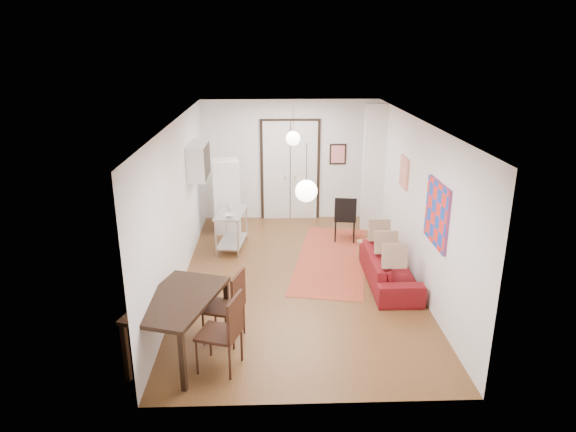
{
  "coord_description": "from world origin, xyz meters",
  "views": [
    {
      "loc": [
        -0.48,
        -8.64,
        4.15
      ],
      "look_at": [
        -0.18,
        -0.09,
        1.25
      ],
      "focal_mm": 32.0,
      "sensor_mm": 36.0,
      "label": 1
    }
  ],
  "objects_px": {
    "coffee_table": "(380,244)",
    "fridge": "(226,196)",
    "dining_chair_near": "(224,297)",
    "black_side_chair": "(345,212)",
    "dining_chair_far": "(219,322)",
    "dining_table": "(179,304)",
    "sofa": "(390,269)",
    "kitchen_counter": "(232,226)"
  },
  "relations": [
    {
      "from": "kitchen_counter",
      "to": "fridge",
      "type": "bearing_deg",
      "value": 107.64
    },
    {
      "from": "dining_table",
      "to": "black_side_chair",
      "type": "relative_size",
      "value": 1.75
    },
    {
      "from": "dining_table",
      "to": "black_side_chair",
      "type": "bearing_deg",
      "value": 56.63
    },
    {
      "from": "dining_chair_far",
      "to": "black_side_chair",
      "type": "distance_m",
      "value": 5.19
    },
    {
      "from": "sofa",
      "to": "dining_table",
      "type": "bearing_deg",
      "value": 121.92
    },
    {
      "from": "dining_chair_near",
      "to": "dining_table",
      "type": "bearing_deg",
      "value": -33.59
    },
    {
      "from": "coffee_table",
      "to": "fridge",
      "type": "distance_m",
      "value": 3.67
    },
    {
      "from": "dining_table",
      "to": "dining_chair_near",
      "type": "distance_m",
      "value": 0.75
    },
    {
      "from": "kitchen_counter",
      "to": "fridge",
      "type": "relative_size",
      "value": 0.67
    },
    {
      "from": "dining_chair_near",
      "to": "dining_chair_far",
      "type": "bearing_deg",
      "value": 17.26
    },
    {
      "from": "coffee_table",
      "to": "fridge",
      "type": "bearing_deg",
      "value": 151.51
    },
    {
      "from": "dining_chair_near",
      "to": "black_side_chair",
      "type": "distance_m",
      "value": 4.57
    },
    {
      "from": "dining_chair_far",
      "to": "black_side_chair",
      "type": "relative_size",
      "value": 1.06
    },
    {
      "from": "sofa",
      "to": "dining_chair_near",
      "type": "distance_m",
      "value": 3.28
    },
    {
      "from": "dining_chair_near",
      "to": "sofa",
      "type": "bearing_deg",
      "value": 136.94
    },
    {
      "from": "coffee_table",
      "to": "fridge",
      "type": "height_order",
      "value": "fridge"
    },
    {
      "from": "coffee_table",
      "to": "dining_table",
      "type": "relative_size",
      "value": 0.51
    },
    {
      "from": "sofa",
      "to": "dining_table",
      "type": "relative_size",
      "value": 1.12
    },
    {
      "from": "coffee_table",
      "to": "black_side_chair",
      "type": "distance_m",
      "value": 1.32
    },
    {
      "from": "fridge",
      "to": "dining_table",
      "type": "xyz_separation_m",
      "value": [
        -0.26,
        -4.97,
        -0.06
      ]
    },
    {
      "from": "dining_table",
      "to": "sofa",
      "type": "bearing_deg",
      "value": 31.41
    },
    {
      "from": "fridge",
      "to": "dining_chair_near",
      "type": "xyz_separation_m",
      "value": [
        0.31,
        -4.5,
        -0.21
      ]
    },
    {
      "from": "sofa",
      "to": "fridge",
      "type": "xyz_separation_m",
      "value": [
        -3.14,
        2.89,
        0.55
      ]
    },
    {
      "from": "coffee_table",
      "to": "black_side_chair",
      "type": "bearing_deg",
      "value": 115.52
    },
    {
      "from": "coffee_table",
      "to": "dining_chair_far",
      "type": "distance_m",
      "value": 4.53
    },
    {
      "from": "fridge",
      "to": "dining_chair_near",
      "type": "relative_size",
      "value": 1.55
    },
    {
      "from": "fridge",
      "to": "black_side_chair",
      "type": "bearing_deg",
      "value": -20.16
    },
    {
      "from": "kitchen_counter",
      "to": "fridge",
      "type": "distance_m",
      "value": 1.15
    },
    {
      "from": "kitchen_counter",
      "to": "black_side_chair",
      "type": "bearing_deg",
      "value": 20.06
    },
    {
      "from": "dining_chair_far",
      "to": "dining_table",
      "type": "bearing_deg",
      "value": -95.61
    },
    {
      "from": "kitchen_counter",
      "to": "dining_chair_near",
      "type": "distance_m",
      "value": 3.42
    },
    {
      "from": "kitchen_counter",
      "to": "dining_chair_near",
      "type": "height_order",
      "value": "dining_chair_near"
    },
    {
      "from": "fridge",
      "to": "dining_chair_far",
      "type": "height_order",
      "value": "fridge"
    },
    {
      "from": "dining_table",
      "to": "fridge",
      "type": "bearing_deg",
      "value": 87.0
    },
    {
      "from": "sofa",
      "to": "coffee_table",
      "type": "bearing_deg",
      "value": -2.08
    },
    {
      "from": "dining_table",
      "to": "dining_chair_far",
      "type": "relative_size",
      "value": 1.64
    },
    {
      "from": "coffee_table",
      "to": "dining_chair_far",
      "type": "height_order",
      "value": "dining_chair_far"
    },
    {
      "from": "coffee_table",
      "to": "dining_table",
      "type": "bearing_deg",
      "value": -136.88
    },
    {
      "from": "dining_table",
      "to": "dining_chair_near",
      "type": "bearing_deg",
      "value": 39.15
    },
    {
      "from": "kitchen_counter",
      "to": "fridge",
      "type": "height_order",
      "value": "fridge"
    },
    {
      "from": "kitchen_counter",
      "to": "dining_chair_far",
      "type": "xyz_separation_m",
      "value": [
        0.12,
        -4.11,
        0.12
      ]
    },
    {
      "from": "fridge",
      "to": "black_side_chair",
      "type": "xyz_separation_m",
      "value": [
        2.64,
        -0.57,
        -0.24
      ]
    }
  ]
}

